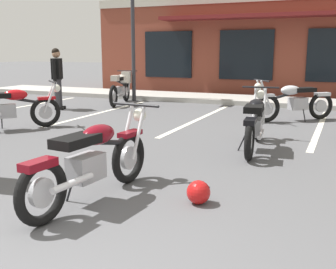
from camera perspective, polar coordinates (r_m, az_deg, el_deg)
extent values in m
plane|color=#515154|center=(5.77, 4.15, -4.73)|extent=(80.00, 80.00, 0.00)
cube|color=#A8A59E|center=(13.00, 15.43, 4.43)|extent=(22.00, 1.80, 0.14)
cube|color=brown|center=(17.03, 17.87, 11.63)|extent=(14.76, 5.18, 3.51)
cube|color=black|center=(15.61, 0.01, 11.10)|extent=(1.89, 0.06, 1.70)
cube|color=black|center=(14.67, 10.83, 10.85)|extent=(1.89, 0.06, 1.70)
cube|color=maroon|center=(14.05, 16.74, 15.69)|extent=(8.86, 0.90, 0.12)
cube|color=silver|center=(12.71, -19.52, 3.72)|extent=(0.12, 4.80, 0.01)
cube|color=silver|center=(11.04, -9.09, 3.12)|extent=(0.12, 4.80, 0.01)
cube|color=silver|center=(9.85, 4.40, 2.20)|extent=(0.12, 4.80, 0.01)
cube|color=silver|center=(9.33, 20.40, 0.95)|extent=(0.12, 4.80, 0.01)
torus|color=black|center=(4.04, -17.18, -7.77)|extent=(0.16, 0.65, 0.64)
cylinder|color=#B7B7BC|center=(4.04, -17.18, -7.77)|extent=(0.09, 0.29, 0.29)
torus|color=black|center=(5.09, -5.51, -3.25)|extent=(0.16, 0.65, 0.64)
cylinder|color=#B7B7BC|center=(5.09, -5.51, -3.25)|extent=(0.09, 0.29, 0.29)
cylinder|color=silver|center=(5.15, -5.78, 0.56)|extent=(0.07, 0.33, 0.66)
cylinder|color=silver|center=(5.05, -4.09, 0.37)|extent=(0.07, 0.33, 0.66)
cylinder|color=black|center=(5.12, -4.51, 4.14)|extent=(0.66, 0.09, 0.03)
sphere|color=silver|center=(5.20, -4.00, 2.72)|extent=(0.18, 0.18, 0.17)
cube|color=maroon|center=(5.06, -5.32, 0.13)|extent=(0.17, 0.37, 0.06)
cube|color=#9E9EA3|center=(4.46, -11.34, -4.55)|extent=(0.28, 0.42, 0.28)
cylinder|color=silver|center=(4.12, -13.15, -6.59)|extent=(0.12, 0.55, 0.07)
cylinder|color=black|center=(4.55, -9.85, -1.05)|extent=(0.15, 0.94, 0.26)
ellipsoid|color=maroon|center=(4.55, -9.72, -0.02)|extent=(0.30, 0.50, 0.22)
cube|color=black|center=(4.28, -12.72, -0.88)|extent=(0.33, 0.54, 0.10)
cube|color=maroon|center=(3.95, -17.64, -4.01)|extent=(0.19, 0.37, 0.08)
cylinder|color=black|center=(4.60, -13.50, -7.53)|extent=(0.14, 0.04, 0.29)
torus|color=black|center=(11.88, -7.63, 5.32)|extent=(0.26, 0.64, 0.64)
cylinder|color=#B7B7BC|center=(11.88, -7.63, 5.32)|extent=(0.13, 0.29, 0.29)
torus|color=black|center=(13.26, -5.86, 6.02)|extent=(0.26, 0.64, 0.64)
cylinder|color=#B7B7BC|center=(13.26, -5.86, 6.02)|extent=(0.13, 0.29, 0.29)
cylinder|color=silver|center=(13.35, -6.15, 7.43)|extent=(0.13, 0.33, 0.66)
cylinder|color=silver|center=(13.31, -5.40, 7.43)|extent=(0.13, 0.33, 0.66)
cylinder|color=black|center=(13.39, -5.72, 8.83)|extent=(0.65, 0.20, 0.03)
sphere|color=silver|center=(13.47, -5.62, 8.25)|extent=(0.21, 0.21, 0.17)
cube|color=beige|center=(13.27, -5.84, 7.33)|extent=(0.23, 0.38, 0.06)
cube|color=#9E9EA3|center=(12.49, -6.80, 6.01)|extent=(0.33, 0.45, 0.28)
cylinder|color=silver|center=(12.10, -6.63, 5.64)|extent=(0.21, 0.55, 0.07)
cylinder|color=black|center=(12.66, -6.58, 7.19)|extent=(0.30, 0.93, 0.26)
ellipsoid|color=beige|center=(12.69, -6.55, 7.74)|extent=(0.42, 0.58, 0.26)
cube|color=beige|center=(13.27, -5.84, 7.93)|extent=(0.33, 0.30, 0.36)
cube|color=black|center=(12.36, -6.97, 7.72)|extent=(0.33, 0.45, 0.10)
cube|color=beige|center=(12.07, -7.37, 7.80)|extent=(0.27, 0.36, 0.16)
cylinder|color=black|center=(12.50, -7.66, 4.80)|extent=(0.14, 0.06, 0.29)
torus|color=black|center=(6.19, 11.31, -0.72)|extent=(0.17, 0.65, 0.64)
cylinder|color=#B7B7BC|center=(6.19, 11.31, -0.72)|extent=(0.09, 0.29, 0.29)
torus|color=black|center=(7.60, 12.47, 1.53)|extent=(0.17, 0.65, 0.64)
cylinder|color=#B7B7BC|center=(7.60, 12.47, 1.53)|extent=(0.09, 0.29, 0.29)
cylinder|color=silver|center=(7.66, 11.97, 4.05)|extent=(0.08, 0.33, 0.66)
cylinder|color=silver|center=(7.65, 13.32, 3.97)|extent=(0.08, 0.33, 0.66)
cylinder|color=black|center=(7.70, 12.80, 6.45)|extent=(0.66, 0.11, 0.03)
sphere|color=silver|center=(7.79, 12.80, 5.47)|extent=(0.19, 0.19, 0.17)
cube|color=black|center=(7.60, 12.60, 3.80)|extent=(0.18, 0.37, 0.06)
cube|color=#9E9EA3|center=(6.80, 11.91, 1.05)|extent=(0.28, 0.42, 0.28)
cylinder|color=silver|center=(6.44, 12.82, 0.04)|extent=(0.13, 0.55, 0.07)
cylinder|color=black|center=(6.96, 12.16, 3.28)|extent=(0.17, 0.94, 0.26)
ellipsoid|color=black|center=(6.97, 12.20, 3.96)|extent=(0.31, 0.51, 0.22)
cube|color=black|center=(6.61, 11.91, 3.56)|extent=(0.34, 0.55, 0.10)
cube|color=black|center=(6.12, 11.39, 1.80)|extent=(0.20, 0.38, 0.08)
cylinder|color=black|center=(6.81, 10.26, -1.12)|extent=(0.14, 0.04, 0.29)
torus|color=black|center=(10.39, 20.54, 3.75)|extent=(0.55, 0.49, 0.64)
cylinder|color=#B7B7BC|center=(10.39, 20.54, 3.75)|extent=(0.26, 0.23, 0.29)
torus|color=black|center=(9.59, 13.67, 3.55)|extent=(0.55, 0.49, 0.64)
cylinder|color=#B7B7BC|center=(9.59, 13.67, 3.55)|extent=(0.26, 0.23, 0.29)
cylinder|color=silver|center=(9.42, 13.52, 5.38)|extent=(0.28, 0.25, 0.66)
cylinder|color=silver|center=(9.57, 12.97, 5.50)|extent=(0.28, 0.25, 0.66)
cylinder|color=black|center=(9.43, 12.91, 7.37)|extent=(0.45, 0.52, 0.03)
sphere|color=silver|center=(9.40, 12.45, 6.52)|extent=(0.24, 0.24, 0.17)
cube|color=silver|center=(9.53, 13.55, 5.33)|extent=(0.36, 0.34, 0.06)
cube|color=#9E9EA3|center=(10.00, 17.65, 4.13)|extent=(0.46, 0.44, 0.28)
cylinder|color=silver|center=(10.34, 18.90, 4.05)|extent=(0.46, 0.41, 0.07)
cylinder|color=black|center=(9.87, 16.78, 5.48)|extent=(0.75, 0.66, 0.26)
ellipsoid|color=silver|center=(9.85, 16.71, 5.95)|extent=(0.53, 0.51, 0.22)
cube|color=black|center=(10.05, 18.43, 5.95)|extent=(0.58, 0.55, 0.10)
cube|color=silver|center=(10.37, 20.74, 5.28)|extent=(0.38, 0.36, 0.08)
cylinder|color=black|center=(9.93, 18.48, 2.51)|extent=(0.11, 0.12, 0.29)
torus|color=black|center=(9.15, -16.73, 3.01)|extent=(0.48, 0.56, 0.64)
cylinder|color=#B7B7BC|center=(9.15, -16.73, 3.01)|extent=(0.23, 0.26, 0.29)
cylinder|color=silver|center=(9.21, -16.33, 5.10)|extent=(0.24, 0.28, 0.66)
cylinder|color=silver|center=(9.04, -16.12, 4.99)|extent=(0.24, 0.28, 0.66)
cylinder|color=black|center=(9.11, -15.85, 7.08)|extent=(0.53, 0.44, 0.03)
sphere|color=silver|center=(9.14, -15.30, 6.24)|extent=(0.24, 0.24, 0.17)
cube|color=#B70F14|center=(9.12, -16.59, 4.89)|extent=(0.34, 0.37, 0.06)
cube|color=#9E9EA3|center=(9.03, -21.75, 3.07)|extent=(0.44, 0.46, 0.28)
cylinder|color=black|center=(9.02, -20.60, 4.69)|extent=(0.64, 0.77, 0.26)
ellipsoid|color=#B70F14|center=(9.02, -20.51, 5.20)|extent=(0.51, 0.54, 0.22)
cylinder|color=black|center=(9.25, -22.17, 1.59)|extent=(0.12, 0.10, 0.29)
cube|color=black|center=(11.90, -14.66, 3.69)|extent=(0.26, 0.19, 0.08)
cube|color=black|center=(11.71, -14.91, 3.55)|extent=(0.26, 0.19, 0.08)
cylinder|color=#38383D|center=(11.86, -14.95, 5.69)|extent=(0.20, 0.20, 0.80)
cylinder|color=#38383D|center=(11.67, -15.21, 5.58)|extent=(0.20, 0.20, 0.80)
cube|color=black|center=(11.72, -15.25, 8.85)|extent=(0.35, 0.44, 0.56)
cylinder|color=black|center=(11.96, -14.92, 8.72)|extent=(0.13, 0.13, 0.58)
cylinder|color=black|center=(11.48, -15.58, 8.58)|extent=(0.13, 0.13, 0.58)
sphere|color=#A07556|center=(11.71, -15.36, 10.80)|extent=(0.29, 0.29, 0.22)
sphere|color=black|center=(11.71, -15.42, 11.04)|extent=(0.28, 0.28, 0.21)
sphere|color=#B71414|center=(4.45, 4.27, -8.05)|extent=(0.26, 0.26, 0.26)
cube|color=black|center=(4.54, 4.71, -7.71)|extent=(0.18, 0.03, 0.09)
cylinder|color=#2D2D33|center=(13.30, -4.93, 15.07)|extent=(0.12, 0.12, 4.82)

